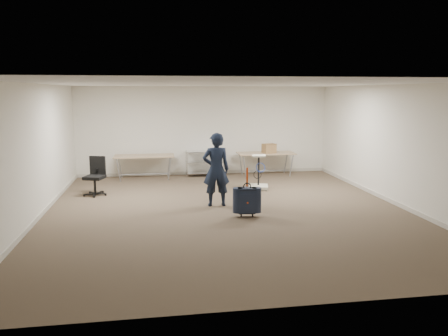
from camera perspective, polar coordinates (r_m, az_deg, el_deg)
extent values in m
plane|color=#4D402F|center=(9.83, 0.39, -5.59)|extent=(9.00, 9.00, 0.00)
plane|color=silver|center=(13.98, -2.60, 4.87)|extent=(8.00, 0.00, 8.00)
plane|color=silver|center=(5.23, 8.44, -3.79)|extent=(8.00, 0.00, 8.00)
plane|color=silver|center=(9.74, -23.51, 1.85)|extent=(0.00, 9.00, 9.00)
plane|color=silver|center=(10.93, 21.60, 2.77)|extent=(0.00, 9.00, 9.00)
plane|color=white|center=(9.47, 0.41, 10.96)|extent=(8.00, 8.00, 0.00)
cube|color=beige|center=(14.16, -2.55, -0.58)|extent=(8.00, 0.02, 0.10)
cube|color=beige|center=(10.00, -22.92, -5.83)|extent=(0.02, 9.00, 0.10)
cube|color=beige|center=(11.16, 21.11, -4.12)|extent=(0.02, 9.00, 0.10)
cube|color=#967B5C|center=(13.44, -10.39, 1.56)|extent=(1.80, 0.75, 0.03)
cylinder|color=#94969C|center=(13.53, -10.32, -0.80)|extent=(1.50, 0.02, 0.02)
cylinder|color=#94969C|center=(13.24, -13.62, -0.28)|extent=(0.13, 0.04, 0.69)
cylinder|color=#94969C|center=(13.20, -7.12, -0.11)|extent=(0.13, 0.04, 0.69)
cylinder|color=#94969C|center=(13.83, -13.42, 0.16)|extent=(0.13, 0.04, 0.69)
cylinder|color=#94969C|center=(13.79, -7.20, 0.32)|extent=(0.13, 0.04, 0.69)
cube|color=#967B5C|center=(13.86, 5.51, 1.93)|extent=(1.80, 0.75, 0.03)
cylinder|color=#94969C|center=(13.95, 5.47, -0.35)|extent=(1.50, 0.02, 0.02)
cylinder|color=#94969C|center=(13.46, 2.71, 0.16)|extent=(0.13, 0.04, 0.69)
cylinder|color=#94969C|center=(13.84, 8.80, 0.32)|extent=(0.13, 0.04, 0.69)
cylinder|color=#94969C|center=(14.04, 2.22, 0.57)|extent=(0.13, 0.04, 0.69)
cylinder|color=#94969C|center=(14.41, 8.08, 0.71)|extent=(0.13, 0.04, 0.69)
cylinder|color=silver|center=(13.54, -4.84, 0.41)|extent=(0.02, 0.02, 0.80)
cylinder|color=silver|center=(13.67, 0.18, 0.54)|extent=(0.02, 0.02, 0.80)
cylinder|color=silver|center=(13.98, -4.98, 0.71)|extent=(0.02, 0.02, 0.80)
cylinder|color=silver|center=(14.11, -0.11, 0.84)|extent=(0.02, 0.02, 0.80)
cube|color=silver|center=(13.86, -2.42, -0.59)|extent=(1.20, 0.45, 0.02)
cube|color=silver|center=(13.80, -2.43, 0.83)|extent=(1.20, 0.45, 0.02)
cube|color=silver|center=(13.76, -2.44, 2.19)|extent=(1.20, 0.45, 0.01)
imported|color=black|center=(10.07, -1.04, -0.21)|extent=(0.63, 0.41, 1.71)
cube|color=#161F32|center=(9.27, 3.02, -4.21)|extent=(0.41, 0.26, 0.53)
cube|color=black|center=(9.37, 2.99, -5.84)|extent=(0.36, 0.19, 0.03)
cylinder|color=black|center=(9.35, 2.25, -6.19)|extent=(0.03, 0.07, 0.07)
cylinder|color=black|center=(9.37, 3.75, -6.16)|extent=(0.03, 0.07, 0.07)
torus|color=black|center=(9.21, 3.04, -2.42)|extent=(0.17, 0.04, 0.17)
cube|color=#DD400B|center=(9.19, 3.04, -1.21)|extent=(0.04, 0.01, 0.41)
cylinder|color=black|center=(11.73, -16.46, -3.22)|extent=(0.60, 0.60, 0.09)
cylinder|color=black|center=(11.69, -16.51, -2.24)|extent=(0.06, 0.06, 0.40)
cube|color=black|center=(11.64, -16.56, -1.18)|extent=(0.58, 0.58, 0.08)
cube|color=black|center=(11.79, -16.18, 0.36)|extent=(0.42, 0.18, 0.48)
cube|color=silver|center=(12.00, 4.51, -2.46)|extent=(0.61, 0.61, 0.08)
cylinder|color=black|center=(11.77, 3.77, -2.91)|extent=(0.06, 0.06, 0.04)
cylinder|color=black|center=(11.96, 4.49, -0.30)|extent=(0.05, 0.05, 0.82)
cube|color=silver|center=(11.84, 4.57, 1.61)|extent=(0.42, 0.38, 0.04)
torus|color=#2344B2|center=(11.82, 4.88, 0.08)|extent=(0.28, 0.16, 0.25)
cube|color=#9E6C49|center=(13.79, 5.90, 2.57)|extent=(0.45, 0.39, 0.29)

